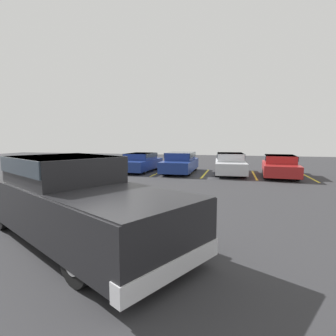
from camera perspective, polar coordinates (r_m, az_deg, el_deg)
name	(u,v)px	position (r m, az deg, el deg)	size (l,w,h in m)	color
ground_plane	(91,231)	(6.59, -16.37, -12.95)	(60.00, 60.00, 0.00)	#2D2D30
stall_stripe_a	(119,171)	(18.07, -10.67, -0.59)	(0.12, 4.16, 0.01)	yellow
stall_stripe_b	(160,172)	(17.05, -1.72, -0.90)	(0.12, 4.16, 0.01)	yellow
stall_stripe_c	(205,174)	(16.49, 8.10, -1.21)	(0.12, 4.16, 0.01)	yellow
stall_stripe_d	(254,175)	(16.44, 18.30, -1.49)	(0.12, 4.16, 0.01)	yellow
stall_stripe_e	(308,177)	(16.90, 28.24, -1.72)	(0.12, 4.16, 0.01)	yellow
pickup_truck	(72,198)	(6.00, -20.10, -6.21)	(6.24, 4.62, 1.77)	black
parked_sedan_a	(141,162)	(17.52, -6.00, 1.37)	(1.92, 4.31, 1.21)	navy
parked_sedan_b	(180,162)	(16.73, 2.70, 1.32)	(1.79, 4.43, 1.30)	navy
parked_sedan_c	(230,163)	(16.54, 13.33, 1.08)	(2.01, 4.66, 1.28)	#B7BABF
parked_sedan_d	(280,165)	(16.40, 23.13, 0.58)	(2.13, 4.57, 1.22)	maroon
wheel_stop_curb	(232,169)	(19.01, 13.85, -0.13)	(1.80, 0.20, 0.14)	#B7B2A8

